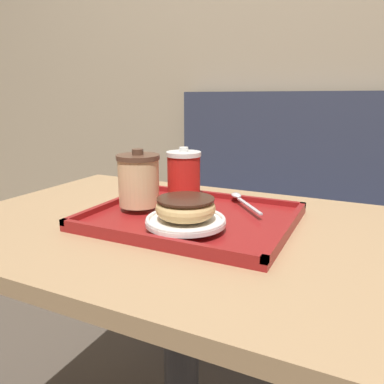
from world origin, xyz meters
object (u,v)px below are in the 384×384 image
(coffee_cup_rear, at_px, (184,174))
(coffee_cup_front, at_px, (139,180))
(spoon, at_px, (240,198))
(donut_chocolate_glazed, at_px, (186,207))

(coffee_cup_rear, bearing_deg, coffee_cup_front, -120.70)
(coffee_cup_front, bearing_deg, spoon, 34.96)
(coffee_cup_rear, relative_size, donut_chocolate_glazed, 1.07)
(donut_chocolate_glazed, xyz_separation_m, spoon, (0.04, 0.20, -0.03))
(donut_chocolate_glazed, height_order, spoon, donut_chocolate_glazed)
(coffee_cup_front, bearing_deg, coffee_cup_rear, 59.30)
(coffee_cup_rear, distance_m, donut_chocolate_glazed, 0.20)
(coffee_cup_rear, distance_m, spoon, 0.14)
(coffee_cup_rear, bearing_deg, donut_chocolate_glazed, -61.97)
(coffee_cup_front, distance_m, spoon, 0.24)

